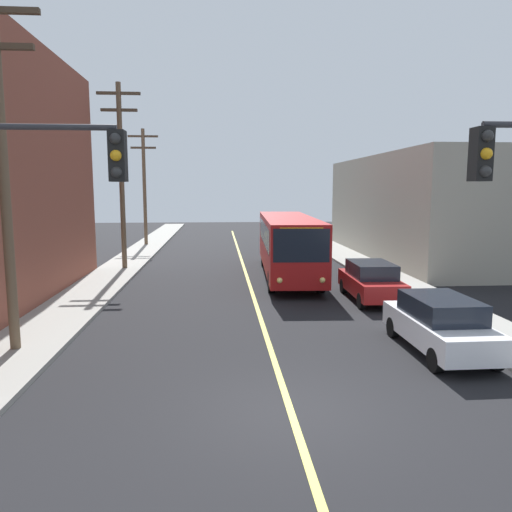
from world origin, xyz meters
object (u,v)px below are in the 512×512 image
(parked_car_red, at_px, (371,281))
(utility_pole_mid, at_px, (121,168))
(parked_car_white, at_px, (440,324))
(traffic_signal_left_corner, at_px, (18,207))
(city_bus, at_px, (288,243))
(utility_pole_near, at_px, (3,157))
(fire_hydrant, at_px, (444,300))
(utility_pole_far, at_px, (144,181))

(parked_car_red, distance_m, utility_pole_mid, 15.48)
(parked_car_white, xyz_separation_m, traffic_signal_left_corner, (-10.22, -3.12, 3.46))
(city_bus, bearing_deg, utility_pole_near, -128.86)
(parked_car_red, xyz_separation_m, utility_pole_mid, (-11.82, 8.65, 5.00))
(parked_car_white, xyz_separation_m, parked_car_red, (0.08, 6.63, 0.00))
(fire_hydrant, bearing_deg, traffic_signal_left_corner, -149.80)
(utility_pole_mid, distance_m, utility_pole_far, 12.20)
(parked_car_white, bearing_deg, traffic_signal_left_corner, -163.02)
(parked_car_red, distance_m, utility_pole_far, 24.63)
(city_bus, height_order, parked_car_red, city_bus)
(utility_pole_far, bearing_deg, traffic_signal_left_corner, -86.13)
(parked_car_red, relative_size, utility_pole_far, 0.48)
(utility_pole_mid, bearing_deg, parked_car_red, -36.19)
(city_bus, relative_size, parked_car_white, 2.77)
(traffic_signal_left_corner, distance_m, fire_hydrant, 14.67)
(utility_pole_mid, height_order, traffic_signal_left_corner, utility_pole_mid)
(utility_pole_mid, bearing_deg, parked_car_white, -52.46)
(parked_car_white, relative_size, utility_pole_far, 0.47)
(utility_pole_mid, xyz_separation_m, traffic_signal_left_corner, (1.52, -18.40, -1.54))
(utility_pole_mid, distance_m, traffic_signal_left_corner, 18.53)
(city_bus, relative_size, parked_car_red, 2.76)
(city_bus, bearing_deg, traffic_signal_left_corner, -115.80)
(utility_pole_far, bearing_deg, parked_car_red, -59.31)
(utility_pole_mid, relative_size, traffic_signal_left_corner, 1.73)
(parked_car_red, xyz_separation_m, utility_pole_near, (-12.19, -5.80, 4.67))
(parked_car_red, height_order, utility_pole_mid, utility_pole_mid)
(city_bus, height_order, utility_pole_mid, utility_pole_mid)
(utility_pole_far, height_order, fire_hydrant, utility_pole_far)
(utility_pole_near, height_order, traffic_signal_left_corner, utility_pole_near)
(parked_car_red, height_order, fire_hydrant, parked_car_red)
(parked_car_red, bearing_deg, utility_pole_far, 120.69)
(parked_car_white, bearing_deg, utility_pole_mid, 127.54)
(utility_pole_near, distance_m, utility_pole_mid, 14.46)
(traffic_signal_left_corner, bearing_deg, utility_pole_far, 93.87)
(fire_hydrant, bearing_deg, parked_car_red, 126.94)
(city_bus, distance_m, utility_pole_far, 18.05)
(city_bus, xyz_separation_m, utility_pole_far, (-9.68, 14.84, 3.48))
(parked_car_red, bearing_deg, city_bus, 114.15)
(parked_car_white, xyz_separation_m, utility_pole_mid, (-11.74, 15.28, 5.00))
(city_bus, distance_m, parked_car_white, 12.92)
(utility_pole_mid, height_order, fire_hydrant, utility_pole_mid)
(city_bus, relative_size, fire_hydrant, 14.58)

